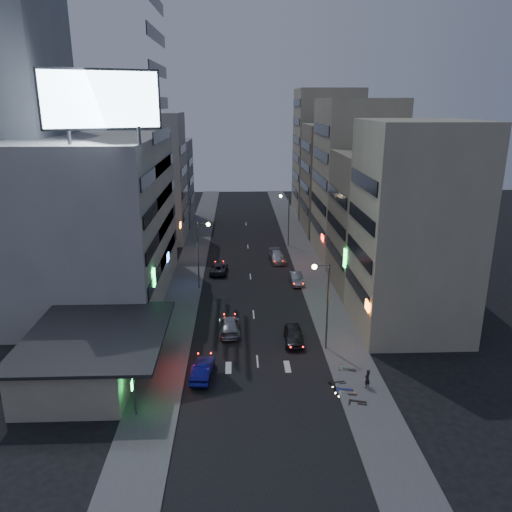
{
  "coord_description": "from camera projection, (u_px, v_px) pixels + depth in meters",
  "views": [
    {
      "loc": [
        -1.62,
        -34.55,
        21.49
      ],
      "look_at": [
        0.3,
        15.06,
        6.15
      ],
      "focal_mm": 35.0,
      "sensor_mm": 36.0,
      "label": 1
    }
  ],
  "objects": [
    {
      "name": "road_car_silver",
      "position": [
        229.0,
        326.0,
        48.45
      ],
      "size": [
        2.15,
        4.94,
        1.42
      ],
      "primitive_type": "imported",
      "rotation": [
        0.0,
        0.0,
        3.17
      ],
      "color": "#A6A7AE",
      "rests_on": "ground"
    },
    {
      "name": "road_car_blue",
      "position": [
        203.0,
        370.0,
        40.49
      ],
      "size": [
        1.88,
        4.44,
        1.42
      ],
      "primitive_type": "imported",
      "rotation": [
        0.0,
        0.0,
        3.05
      ],
      "color": "navy",
      "rests_on": "ground"
    },
    {
      "name": "scooter_blue",
      "position": [
        354.0,
        383.0,
        38.61
      ],
      "size": [
        1.09,
        2.06,
        1.2
      ],
      "primitive_type": null,
      "rotation": [
        0.0,
        0.0,
        1.34
      ],
      "color": "navy",
      "rests_on": "sidewalk_right"
    },
    {
      "name": "far_right_a",
      "position": [
        337.0,
        179.0,
        85.04
      ],
      "size": [
        11.0,
        12.0,
        18.0
      ],
      "primitive_type": "cube",
      "color": "gray",
      "rests_on": "ground"
    },
    {
      "name": "grey_tower",
      "position": [
        17.0,
        144.0,
        55.37
      ],
      "size": [
        10.0,
        14.0,
        34.0
      ],
      "primitive_type": "cube",
      "color": "gray",
      "rests_on": "ground"
    },
    {
      "name": "street_lamp_right_far",
      "position": [
        286.0,
        212.0,
        76.21
      ],
      "size": [
        1.6,
        0.44,
        8.02
      ],
      "color": "#595B60",
      "rests_on": "sidewalk_right"
    },
    {
      "name": "shophouse_far",
      "position": [
        355.0,
        180.0,
        70.11
      ],
      "size": [
        10.0,
        14.0,
        22.0
      ],
      "primitive_type": "cube",
      "color": "#B1A98A",
      "rests_on": "ground"
    },
    {
      "name": "person",
      "position": [
        367.0,
        379.0,
        38.83
      ],
      "size": [
        0.66,
        0.65,
        1.53
      ],
      "primitive_type": "imported",
      "rotation": [
        0.0,
        0.0,
        3.87
      ],
      "color": "black",
      "rests_on": "sidewalk_right"
    },
    {
      "name": "scooter_silver_b",
      "position": [
        357.0,
        362.0,
        41.56
      ],
      "size": [
        1.39,
        2.09,
        1.21
      ],
      "primitive_type": null,
      "rotation": [
        0.0,
        0.0,
        1.17
      ],
      "color": "gray",
      "rests_on": "sidewalk_right"
    },
    {
      "name": "ground",
      "position": [
        260.0,
        386.0,
        39.39
      ],
      "size": [
        180.0,
        180.0,
        0.0
      ],
      "primitive_type": "plane",
      "color": "black",
      "rests_on": "ground"
    },
    {
      "name": "far_left_a",
      "position": [
        149.0,
        178.0,
        78.83
      ],
      "size": [
        11.0,
        10.0,
        20.0
      ],
      "primitive_type": "cube",
      "color": "#ADADA8",
      "rests_on": "ground"
    },
    {
      "name": "scooter_black_a",
      "position": [
        367.0,
        395.0,
        37.0
      ],
      "size": [
        1.18,
        2.05,
        1.19
      ],
      "primitive_type": null,
      "rotation": [
        0.0,
        0.0,
        1.28
      ],
      "color": "black",
      "rests_on": "sidewalk_right"
    },
    {
      "name": "sidewalk_left",
      "position": [
        191.0,
        267.0,
        67.72
      ],
      "size": [
        4.0,
        120.0,
        0.12
      ],
      "primitive_type": "cube",
      "color": "#4C4C4F",
      "rests_on": "ground"
    },
    {
      "name": "far_left_b",
      "position": [
        159.0,
        181.0,
        91.96
      ],
      "size": [
        12.0,
        10.0,
        15.0
      ],
      "primitive_type": "cube",
      "color": "gray",
      "rests_on": "ground"
    },
    {
      "name": "street_lamp_right_near",
      "position": [
        324.0,
        294.0,
        43.75
      ],
      "size": [
        1.6,
        0.44,
        8.02
      ],
      "color": "#595B60",
      "rests_on": "sidewalk_right"
    },
    {
      "name": "shophouse_near",
      "position": [
        413.0,
        230.0,
        47.02
      ],
      "size": [
        10.0,
        11.0,
        20.0
      ],
      "primitive_type": "cube",
      "color": "#B1A98A",
      "rests_on": "ground"
    },
    {
      "name": "scooter_silver_a",
      "position": [
        357.0,
        385.0,
        38.25
      ],
      "size": [
        0.9,
        1.99,
        1.17
      ],
      "primitive_type": null,
      "rotation": [
        0.0,
        0.0,
        1.43
      ],
      "color": "#A3A6AA",
      "rests_on": "sidewalk_right"
    },
    {
      "name": "billboard",
      "position": [
        101.0,
        100.0,
        42.04
      ],
      "size": [
        9.52,
        3.75,
        6.2
      ],
      "rotation": [
        0.0,
        0.0,
        0.35
      ],
      "color": "#595B60",
      "rests_on": "white_building"
    },
    {
      "name": "shophouse_mid",
      "position": [
        383.0,
        222.0,
        58.61
      ],
      "size": [
        11.0,
        12.0,
        16.0
      ],
      "primitive_type": "cube",
      "color": "gray",
      "rests_on": "ground"
    },
    {
      "name": "white_building",
      "position": [
        98.0,
        220.0,
        55.2
      ],
      "size": [
        14.0,
        24.0,
        18.0
      ],
      "primitive_type": "cube",
      "color": "#ADADA8",
      "rests_on": "ground"
    },
    {
      "name": "sidewalk_right",
      "position": [
        308.0,
        266.0,
        68.31
      ],
      "size": [
        4.0,
        120.0,
        0.12
      ],
      "primitive_type": "cube",
      "color": "#4C4C4F",
      "rests_on": "ground"
    },
    {
      "name": "parked_car_right_near",
      "position": [
        294.0,
        335.0,
        46.4
      ],
      "size": [
        1.85,
        4.33,
        1.46
      ],
      "primitive_type": "imported",
      "rotation": [
        0.0,
        0.0,
        -0.03
      ],
      "color": "#28282D",
      "rests_on": "ground"
    },
    {
      "name": "parked_car_right_far",
      "position": [
        277.0,
        257.0,
        70.1
      ],
      "size": [
        2.43,
        5.04,
        1.42
      ],
      "primitive_type": "imported",
      "rotation": [
        0.0,
        0.0,
        0.09
      ],
      "color": "#A5A7AD",
      "rests_on": "ground"
    },
    {
      "name": "street_lamp_left",
      "position": [
        201.0,
        246.0,
        58.59
      ],
      "size": [
        1.6,
        0.44,
        8.02
      ],
      "color": "#595B60",
      "rests_on": "sidewalk_left"
    },
    {
      "name": "scooter_black_b",
      "position": [
        345.0,
        375.0,
        39.85
      ],
      "size": [
        0.85,
        1.76,
        1.03
      ],
      "primitive_type": null,
      "rotation": [
        0.0,
        0.0,
        1.75
      ],
      "color": "black",
      "rests_on": "sidewalk_right"
    },
    {
      "name": "parked_car_left",
      "position": [
        219.0,
        268.0,
        65.43
      ],
      "size": [
        2.38,
        4.77,
        1.3
      ],
      "primitive_type": "imported",
      "rotation": [
        0.0,
        0.0,
        3.09
      ],
      "color": "#2B2A30",
      "rests_on": "ground"
    },
    {
      "name": "far_right_b",
      "position": [
        326.0,
        153.0,
        97.54
      ],
      "size": [
        12.0,
        12.0,
        24.0
      ],
      "primitive_type": "cube",
      "color": "#B1A98A",
      "rests_on": "ground"
    },
    {
      "name": "food_court",
      "position": [
        87.0,
        355.0,
        40.2
      ],
      "size": [
        11.0,
        13.0,
        3.88
      ],
      "color": "#B1A98A",
      "rests_on": "ground"
    },
    {
      "name": "parked_car_right_mid",
      "position": [
        296.0,
        279.0,
        61.56
      ],
      "size": [
        1.61,
        4.1,
        1.33
      ],
      "primitive_type": "imported",
      "rotation": [
        0.0,
        0.0,
        0.05
      ],
      "color": "#ACAEB5",
      "rests_on": "ground"
    }
  ]
}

